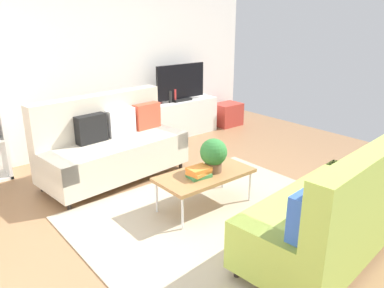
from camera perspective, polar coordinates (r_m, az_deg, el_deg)
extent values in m
plane|color=#936B47|center=(4.29, 1.73, -10.32)|extent=(7.68, 7.68, 0.00)
cube|color=white|center=(6.16, -15.87, 12.26)|extent=(6.40, 0.12, 2.90)
cube|color=tan|center=(4.25, 3.19, -10.56)|extent=(2.90, 2.20, 0.01)
cube|color=beige|center=(5.10, -11.55, -1.83)|extent=(1.98, 1.03, 0.44)
cube|color=beige|center=(5.21, -13.89, 4.22)|extent=(1.91, 0.39, 0.56)
cube|color=beige|center=(5.54, -4.36, 1.42)|extent=(0.28, 0.86, 0.22)
cube|color=beige|center=(4.68, -20.27, -3.13)|extent=(0.28, 0.86, 0.22)
cylinder|color=black|center=(5.45, -1.75, -3.11)|extent=(0.05, 0.05, 0.10)
cylinder|color=black|center=(4.55, -18.07, -8.83)|extent=(0.05, 0.05, 0.10)
cylinder|color=black|center=(5.93, -6.28, -1.34)|extent=(0.05, 0.05, 0.10)
cylinder|color=black|center=(5.11, -21.65, -6.08)|extent=(0.05, 0.05, 0.10)
cube|color=#D84C33|center=(5.46, -6.83, 4.23)|extent=(0.41, 0.18, 0.36)
cube|color=white|center=(5.20, -10.70, 3.29)|extent=(0.41, 0.18, 0.36)
cube|color=black|center=(4.97, -14.95, 2.24)|extent=(0.41, 0.18, 0.36)
cube|color=#A3BC4C|center=(3.72, 19.72, -10.85)|extent=(1.97, 1.02, 0.44)
cube|color=#A3BC4C|center=(3.40, 25.48, -5.07)|extent=(1.91, 0.39, 0.56)
cube|color=#A3BC4C|center=(3.01, 12.55, -15.26)|extent=(0.28, 0.86, 0.22)
cube|color=#A3BC4C|center=(4.39, 24.79, -5.22)|extent=(0.28, 0.86, 0.22)
cylinder|color=black|center=(3.37, 6.76, -18.64)|extent=(0.05, 0.05, 0.10)
cylinder|color=black|center=(4.67, 20.35, -8.32)|extent=(0.05, 0.05, 0.10)
cube|color=#3359B2|center=(2.94, 17.22, -9.96)|extent=(0.41, 0.18, 0.36)
cube|color=#D84C33|center=(3.31, 20.98, -7.03)|extent=(0.41, 0.18, 0.36)
cube|color=#9E7042|center=(4.23, 1.96, -4.68)|extent=(1.10, 0.56, 0.04)
cylinder|color=silver|center=(4.21, -5.34, -8.04)|extent=(0.02, 0.02, 0.38)
cylinder|color=silver|center=(4.78, 4.64, -4.59)|extent=(0.02, 0.02, 0.38)
cylinder|color=silver|center=(3.88, -1.45, -10.46)|extent=(0.02, 0.02, 0.38)
cylinder|color=silver|center=(4.50, 8.71, -6.37)|extent=(0.02, 0.02, 0.38)
cube|color=silver|center=(6.88, -1.77, 4.00)|extent=(1.40, 0.44, 0.64)
cube|color=black|center=(6.78, -1.70, 6.75)|extent=(0.36, 0.20, 0.04)
cube|color=black|center=(6.72, -1.72, 9.41)|extent=(1.00, 0.05, 0.60)
cube|color=#B2382D|center=(7.53, 5.37, 4.48)|extent=(0.52, 0.40, 0.44)
cylinder|color=brown|center=(4.26, 3.23, -3.46)|extent=(0.19, 0.19, 0.11)
sphere|color=#2D7233|center=(4.19, 3.28, -1.22)|extent=(0.31, 0.31, 0.31)
cube|color=#3F8C4C|center=(4.13, 1.04, -4.76)|extent=(0.26, 0.21, 0.04)
cube|color=orange|center=(4.11, 1.05, -4.30)|extent=(0.26, 0.21, 0.04)
cube|color=orange|center=(4.10, 1.05, -3.82)|extent=(0.25, 0.19, 0.04)
cylinder|color=silver|center=(6.50, -6.16, 6.51)|extent=(0.09, 0.09, 0.13)
cylinder|color=#B24C4C|center=(6.58, -5.07, 6.86)|extent=(0.12, 0.12, 0.17)
cylinder|color=#262626|center=(6.60, -3.32, 7.15)|extent=(0.06, 0.06, 0.21)
cylinder|color=red|center=(6.66, -2.58, 7.32)|extent=(0.04, 0.04, 0.22)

